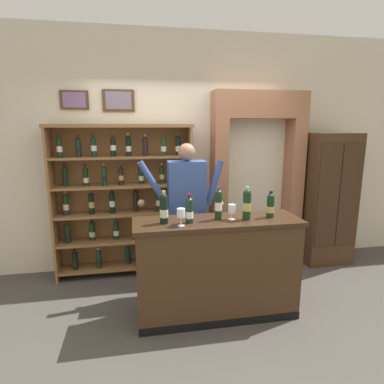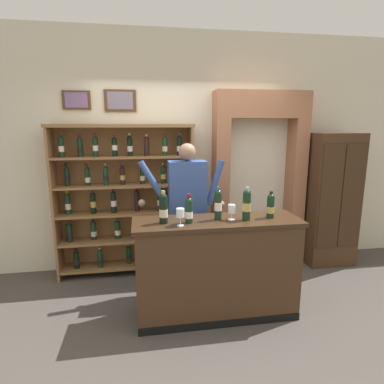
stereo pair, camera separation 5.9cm
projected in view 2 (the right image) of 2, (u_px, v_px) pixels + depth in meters
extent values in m
cube|color=#47423D|center=(207.00, 315.00, 3.33)|extent=(14.00, 14.00, 0.02)
cube|color=beige|center=(186.00, 153.00, 4.39)|extent=(12.00, 0.16, 3.12)
cube|color=#4C331E|center=(76.00, 100.00, 3.94)|extent=(0.34, 0.02, 0.23)
cube|color=slate|center=(76.00, 100.00, 3.93)|extent=(0.27, 0.01, 0.18)
cube|color=#4C331E|center=(120.00, 101.00, 4.03)|extent=(0.39, 0.02, 0.27)
cube|color=slate|center=(120.00, 101.00, 4.01)|extent=(0.32, 0.01, 0.21)
cube|color=olive|center=(55.00, 204.00, 3.96)|extent=(0.03, 0.34, 1.94)
cube|color=olive|center=(191.00, 199.00, 4.23)|extent=(0.03, 0.34, 1.94)
cube|color=olive|center=(126.00, 199.00, 4.25)|extent=(1.73, 0.02, 1.94)
cube|color=olive|center=(128.00, 265.00, 4.27)|extent=(1.67, 0.32, 0.02)
cylinder|color=black|center=(77.00, 261.00, 4.13)|extent=(0.07, 0.07, 0.19)
sphere|color=black|center=(76.00, 253.00, 4.11)|extent=(0.07, 0.07, 0.07)
cylinder|color=black|center=(76.00, 251.00, 4.10)|extent=(0.03, 0.03, 0.07)
cylinder|color=black|center=(76.00, 250.00, 4.10)|extent=(0.04, 0.04, 0.03)
cylinder|color=black|center=(77.00, 262.00, 4.13)|extent=(0.07, 0.07, 0.06)
cylinder|color=#19381E|center=(100.00, 260.00, 4.17)|extent=(0.07, 0.07, 0.20)
sphere|color=#19381E|center=(100.00, 252.00, 4.14)|extent=(0.07, 0.07, 0.07)
cylinder|color=#19381E|center=(100.00, 250.00, 4.14)|extent=(0.03, 0.03, 0.07)
cylinder|color=#99999E|center=(100.00, 248.00, 4.13)|extent=(0.03, 0.03, 0.03)
cylinder|color=black|center=(100.00, 261.00, 4.17)|extent=(0.07, 0.07, 0.06)
cylinder|color=#19381E|center=(129.00, 256.00, 4.28)|extent=(0.07, 0.07, 0.20)
sphere|color=#19381E|center=(129.00, 248.00, 4.26)|extent=(0.07, 0.07, 0.07)
cylinder|color=#19381E|center=(129.00, 247.00, 4.25)|extent=(0.03, 0.03, 0.06)
cylinder|color=navy|center=(129.00, 245.00, 4.25)|extent=(0.03, 0.03, 0.03)
cylinder|color=black|center=(129.00, 257.00, 4.28)|extent=(0.07, 0.07, 0.06)
cylinder|color=black|center=(152.00, 255.00, 4.33)|extent=(0.07, 0.07, 0.18)
sphere|color=black|center=(152.00, 248.00, 4.31)|extent=(0.07, 0.07, 0.07)
cylinder|color=black|center=(152.00, 246.00, 4.30)|extent=(0.03, 0.03, 0.08)
cylinder|color=maroon|center=(152.00, 243.00, 4.29)|extent=(0.04, 0.04, 0.03)
cylinder|color=silver|center=(152.00, 257.00, 4.33)|extent=(0.07, 0.07, 0.06)
cylinder|color=black|center=(178.00, 253.00, 4.40)|extent=(0.07, 0.07, 0.19)
sphere|color=black|center=(178.00, 246.00, 4.37)|extent=(0.07, 0.07, 0.07)
cylinder|color=black|center=(178.00, 243.00, 4.37)|extent=(0.03, 0.03, 0.08)
cylinder|color=maroon|center=(178.00, 241.00, 4.36)|extent=(0.03, 0.03, 0.03)
cylinder|color=silver|center=(178.00, 254.00, 4.40)|extent=(0.07, 0.07, 0.06)
cube|color=olive|center=(127.00, 239.00, 4.20)|extent=(1.67, 0.32, 0.03)
cylinder|color=black|center=(70.00, 234.00, 4.05)|extent=(0.07, 0.07, 0.21)
sphere|color=black|center=(69.00, 226.00, 4.03)|extent=(0.07, 0.07, 0.07)
cylinder|color=black|center=(69.00, 224.00, 4.02)|extent=(0.04, 0.04, 0.07)
cylinder|color=maroon|center=(69.00, 222.00, 4.02)|extent=(0.04, 0.04, 0.03)
cylinder|color=black|center=(70.00, 236.00, 4.06)|extent=(0.08, 0.08, 0.07)
cylinder|color=#19381E|center=(94.00, 232.00, 4.14)|extent=(0.07, 0.07, 0.21)
sphere|color=#19381E|center=(93.00, 224.00, 4.12)|extent=(0.07, 0.07, 0.07)
cylinder|color=#19381E|center=(93.00, 222.00, 4.11)|extent=(0.03, 0.03, 0.06)
cylinder|color=black|center=(93.00, 220.00, 4.11)|extent=(0.04, 0.04, 0.03)
cylinder|color=beige|center=(94.00, 233.00, 4.15)|extent=(0.08, 0.08, 0.07)
cylinder|color=#19381E|center=(118.00, 231.00, 4.18)|extent=(0.07, 0.07, 0.20)
sphere|color=#19381E|center=(117.00, 223.00, 4.16)|extent=(0.07, 0.07, 0.07)
cylinder|color=#19381E|center=(117.00, 221.00, 4.15)|extent=(0.03, 0.03, 0.06)
cylinder|color=navy|center=(117.00, 220.00, 4.15)|extent=(0.03, 0.03, 0.03)
cylinder|color=silver|center=(118.00, 232.00, 4.18)|extent=(0.08, 0.08, 0.06)
cylinder|color=black|center=(137.00, 231.00, 4.19)|extent=(0.07, 0.07, 0.20)
sphere|color=black|center=(137.00, 223.00, 4.17)|extent=(0.07, 0.07, 0.07)
cylinder|color=black|center=(137.00, 220.00, 4.16)|extent=(0.03, 0.03, 0.08)
cylinder|color=#B79338|center=(137.00, 218.00, 4.15)|extent=(0.03, 0.03, 0.03)
cylinder|color=silver|center=(137.00, 230.00, 4.19)|extent=(0.08, 0.08, 0.07)
cylinder|color=black|center=(156.00, 230.00, 4.24)|extent=(0.07, 0.07, 0.19)
sphere|color=black|center=(155.00, 222.00, 4.22)|extent=(0.07, 0.07, 0.07)
cylinder|color=black|center=(155.00, 220.00, 4.21)|extent=(0.03, 0.03, 0.08)
cylinder|color=maroon|center=(155.00, 217.00, 4.20)|extent=(0.04, 0.04, 0.03)
cylinder|color=black|center=(156.00, 232.00, 4.24)|extent=(0.08, 0.08, 0.06)
cylinder|color=black|center=(177.00, 228.00, 4.30)|extent=(0.07, 0.07, 0.20)
sphere|color=black|center=(177.00, 220.00, 4.28)|extent=(0.07, 0.07, 0.07)
cylinder|color=black|center=(177.00, 218.00, 4.27)|extent=(0.03, 0.03, 0.08)
cylinder|color=maroon|center=(177.00, 215.00, 4.26)|extent=(0.04, 0.04, 0.03)
cylinder|color=tan|center=(177.00, 228.00, 4.30)|extent=(0.08, 0.08, 0.07)
cube|color=olive|center=(126.00, 213.00, 4.13)|extent=(1.67, 0.32, 0.02)
cylinder|color=#19381E|center=(68.00, 205.00, 4.00)|extent=(0.07, 0.07, 0.23)
sphere|color=#19381E|center=(67.00, 196.00, 3.98)|extent=(0.07, 0.07, 0.07)
cylinder|color=#19381E|center=(67.00, 194.00, 3.97)|extent=(0.03, 0.03, 0.06)
cylinder|color=#B79338|center=(67.00, 192.00, 3.97)|extent=(0.04, 0.04, 0.03)
cylinder|color=silver|center=(68.00, 206.00, 4.01)|extent=(0.07, 0.07, 0.07)
cylinder|color=black|center=(93.00, 204.00, 4.03)|extent=(0.07, 0.07, 0.24)
sphere|color=black|center=(93.00, 195.00, 4.00)|extent=(0.07, 0.07, 0.07)
cylinder|color=black|center=(92.00, 193.00, 4.00)|extent=(0.03, 0.03, 0.06)
cylinder|color=navy|center=(92.00, 192.00, 3.99)|extent=(0.03, 0.03, 0.03)
cylinder|color=tan|center=(93.00, 204.00, 4.03)|extent=(0.07, 0.07, 0.08)
cylinder|color=black|center=(114.00, 204.00, 4.06)|extent=(0.07, 0.07, 0.24)
sphere|color=black|center=(113.00, 194.00, 4.03)|extent=(0.07, 0.07, 0.07)
cylinder|color=black|center=(113.00, 192.00, 4.03)|extent=(0.03, 0.03, 0.07)
cylinder|color=black|center=(113.00, 190.00, 4.02)|extent=(0.04, 0.04, 0.03)
cylinder|color=silver|center=(114.00, 203.00, 4.06)|extent=(0.07, 0.07, 0.08)
cylinder|color=black|center=(137.00, 202.00, 4.15)|extent=(0.07, 0.07, 0.24)
sphere|color=black|center=(137.00, 193.00, 4.12)|extent=(0.07, 0.07, 0.07)
cylinder|color=black|center=(137.00, 190.00, 4.12)|extent=(0.03, 0.03, 0.08)
cylinder|color=black|center=(137.00, 188.00, 4.11)|extent=(0.03, 0.03, 0.03)
cylinder|color=black|center=(137.00, 203.00, 4.15)|extent=(0.07, 0.07, 0.08)
cylinder|color=black|center=(160.00, 202.00, 4.14)|extent=(0.07, 0.07, 0.23)
sphere|color=black|center=(160.00, 193.00, 4.12)|extent=(0.07, 0.07, 0.07)
cylinder|color=black|center=(160.00, 191.00, 4.11)|extent=(0.03, 0.03, 0.06)
cylinder|color=#99999E|center=(160.00, 190.00, 4.11)|extent=(0.03, 0.03, 0.03)
cylinder|color=silver|center=(160.00, 203.00, 4.15)|extent=(0.07, 0.07, 0.07)
cylinder|color=#19381E|center=(180.00, 202.00, 4.18)|extent=(0.07, 0.07, 0.22)
sphere|color=#19381E|center=(180.00, 193.00, 4.15)|extent=(0.07, 0.07, 0.07)
cylinder|color=#19381E|center=(180.00, 191.00, 4.15)|extent=(0.03, 0.03, 0.08)
cylinder|color=#99999E|center=(180.00, 188.00, 4.14)|extent=(0.03, 0.03, 0.03)
cylinder|color=silver|center=(180.00, 204.00, 4.18)|extent=(0.07, 0.07, 0.07)
cube|color=olive|center=(124.00, 185.00, 4.05)|extent=(1.67, 0.32, 0.02)
cylinder|color=black|center=(67.00, 178.00, 3.95)|extent=(0.06, 0.06, 0.20)
sphere|color=black|center=(67.00, 169.00, 3.93)|extent=(0.06, 0.06, 0.06)
cylinder|color=black|center=(66.00, 166.00, 3.92)|extent=(0.03, 0.03, 0.08)
cylinder|color=black|center=(66.00, 164.00, 3.92)|extent=(0.03, 0.03, 0.03)
cylinder|color=black|center=(67.00, 178.00, 3.95)|extent=(0.06, 0.06, 0.06)
cylinder|color=black|center=(88.00, 178.00, 3.96)|extent=(0.06, 0.06, 0.19)
sphere|color=black|center=(87.00, 170.00, 3.94)|extent=(0.06, 0.06, 0.06)
cylinder|color=black|center=(87.00, 167.00, 3.93)|extent=(0.03, 0.03, 0.08)
cylinder|color=maroon|center=(87.00, 165.00, 3.93)|extent=(0.03, 0.03, 0.03)
cylinder|color=beige|center=(88.00, 180.00, 3.96)|extent=(0.06, 0.06, 0.06)
cylinder|color=#19381E|center=(106.00, 177.00, 3.97)|extent=(0.06, 0.06, 0.20)
sphere|color=#19381E|center=(106.00, 169.00, 3.95)|extent=(0.06, 0.06, 0.06)
cylinder|color=#19381E|center=(105.00, 166.00, 3.95)|extent=(0.02, 0.02, 0.07)
cylinder|color=#B79338|center=(105.00, 164.00, 3.94)|extent=(0.03, 0.03, 0.03)
cylinder|color=black|center=(106.00, 178.00, 3.98)|extent=(0.06, 0.06, 0.06)
cylinder|color=black|center=(123.00, 177.00, 4.03)|extent=(0.06, 0.06, 0.19)
sphere|color=black|center=(122.00, 169.00, 4.01)|extent=(0.06, 0.06, 0.06)
cylinder|color=black|center=(122.00, 166.00, 4.00)|extent=(0.03, 0.03, 0.08)
cylinder|color=navy|center=(122.00, 164.00, 4.00)|extent=(0.03, 0.03, 0.03)
cylinder|color=tan|center=(123.00, 178.00, 4.03)|extent=(0.06, 0.06, 0.06)
cylinder|color=black|center=(142.00, 176.00, 4.10)|extent=(0.06, 0.06, 0.19)
sphere|color=black|center=(142.00, 168.00, 4.08)|extent=(0.06, 0.06, 0.06)
cylinder|color=black|center=(142.00, 166.00, 4.07)|extent=(0.02, 0.02, 0.06)
cylinder|color=maroon|center=(142.00, 165.00, 4.07)|extent=(0.03, 0.03, 0.03)
cylinder|color=beige|center=(143.00, 178.00, 4.10)|extent=(0.06, 0.06, 0.06)
cylinder|color=black|center=(163.00, 176.00, 4.11)|extent=(0.06, 0.06, 0.19)
sphere|color=black|center=(163.00, 169.00, 4.09)|extent=(0.06, 0.06, 0.06)
cylinder|color=black|center=(163.00, 166.00, 4.08)|extent=(0.02, 0.02, 0.08)
cylinder|color=#B79338|center=(163.00, 164.00, 4.08)|extent=(0.03, 0.03, 0.03)
cylinder|color=tan|center=(163.00, 176.00, 4.11)|extent=(0.06, 0.06, 0.06)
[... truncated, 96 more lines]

